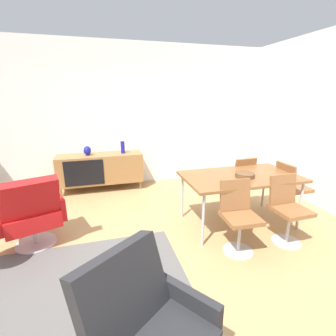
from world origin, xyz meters
The scene contains 14 objects.
ground_plane centered at (0.00, 0.00, 0.00)m, with size 8.32×8.32×0.00m, color tan.
wall_back centered at (0.00, 2.60, 1.40)m, with size 6.80×0.12×2.80m, color white.
sideboard centered at (-0.36, 2.30, 0.44)m, with size 1.60×0.45×0.72m.
vase_cobalt centered at (0.09, 2.30, 0.84)m, with size 0.08×0.08×0.23m.
vase_sculptural_dark centered at (-0.58, 2.30, 0.81)m, with size 0.14×0.14×0.18m.
dining_table centered at (1.52, 0.38, 0.70)m, with size 1.60×0.90×0.74m.
wooden_bowl_on_table centered at (1.54, 0.30, 0.77)m, with size 0.26×0.26×0.06m, color brown.
dining_chair_back_right centered at (1.87, 0.94, 0.47)m, with size 0.42×0.44×0.86m.
dining_chair_front_left centered at (1.18, -0.18, 0.47)m, with size 0.42×0.45×0.86m.
dining_chair_far_end centered at (2.41, 0.38, 0.47)m, with size 0.42×0.40×0.86m.
dining_chair_front_right centered at (1.87, -0.18, 0.47)m, with size 0.41×0.43×0.86m.
lounge_chair_red centered at (-1.19, 0.54, 0.47)m, with size 0.85×0.82×0.95m.
armchair_black_shell centered at (-0.17, -1.37, 0.47)m, with size 0.90×0.89×0.95m.
area_rug centered at (-0.67, -0.41, 0.00)m, with size 2.20×1.70×0.01m, color #595654.
Camera 1 is at (-0.34, -2.45, 1.81)m, focal length 26.05 mm.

